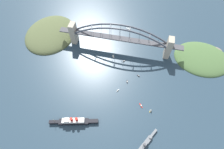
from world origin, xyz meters
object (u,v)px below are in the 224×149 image
(naval_cruiser, at_px, (142,147))
(small_boat_0, at_px, (124,61))
(small_boat_1, at_px, (113,56))
(small_boat_3, at_px, (138,76))
(ocean_liner, at_px, (74,121))
(harbor_arch_bridge, at_px, (120,39))
(small_boat_6, at_px, (141,106))
(small_boat_2, at_px, (118,90))
(small_boat_5, at_px, (127,82))
(small_boat_4, at_px, (151,110))
(seaplane_taxiing_near_bridge, at_px, (128,29))

(naval_cruiser, height_order, small_boat_0, naval_cruiser)
(small_boat_0, relative_size, small_boat_1, 0.83)
(small_boat_0, height_order, small_boat_3, small_boat_3)
(ocean_liner, bearing_deg, harbor_arch_bridge, -103.57)
(small_boat_6, bearing_deg, naval_cruiser, 98.42)
(small_boat_0, relative_size, small_boat_2, 1.11)
(harbor_arch_bridge, xyz_separation_m, naval_cruiser, (-77.60, 206.02, -26.01))
(small_boat_1, xyz_separation_m, small_boat_2, (-25.87, 81.62, -3.61))
(small_boat_3, relative_size, small_boat_6, 0.69)
(harbor_arch_bridge, distance_m, small_boat_2, 114.64)
(harbor_arch_bridge, relative_size, small_boat_5, 32.69)
(small_boat_0, xyz_separation_m, small_boat_4, (-68.02, 103.42, 2.77))
(small_boat_5, distance_m, small_boat_6, 57.40)
(small_boat_4, xyz_separation_m, small_boat_6, (18.79, -6.44, -2.81))
(harbor_arch_bridge, distance_m, small_boat_4, 164.77)
(small_boat_2, relative_size, small_boat_5, 0.86)
(harbor_arch_bridge, relative_size, small_boat_4, 35.25)
(small_boat_1, bearing_deg, naval_cruiser, 115.67)
(small_boat_1, distance_m, small_boat_6, 128.13)
(seaplane_taxiing_near_bridge, bearing_deg, small_boat_6, 105.93)
(seaplane_taxiing_near_bridge, xyz_separation_m, small_boat_0, (-7.28, 101.05, -1.25))
(small_boat_4, bearing_deg, harbor_arch_bridge, -58.33)
(harbor_arch_bridge, xyz_separation_m, small_boat_6, (-66.66, 132.10, -28.44))
(seaplane_taxiing_near_bridge, relative_size, small_boat_0, 1.36)
(harbor_arch_bridge, height_order, small_boat_5, harbor_arch_bridge)
(naval_cruiser, distance_m, seaplane_taxiing_near_bridge, 280.20)
(seaplane_taxiing_near_bridge, bearing_deg, small_boat_3, 108.03)
(small_boat_4, height_order, small_boat_6, small_boat_4)
(ocean_liner, height_order, small_boat_5, ocean_liner)
(small_boat_1, bearing_deg, small_boat_3, 147.63)
(ocean_liner, height_order, small_boat_0, ocean_liner)
(ocean_liner, distance_m, small_boat_4, 140.11)
(small_boat_6, bearing_deg, small_boat_5, -53.66)
(ocean_liner, relative_size, small_boat_5, 10.28)
(harbor_arch_bridge, height_order, small_boat_6, harbor_arch_bridge)
(ocean_liner, distance_m, small_boat_0, 165.73)
(small_boat_2, distance_m, small_boat_5, 27.95)
(small_boat_0, bearing_deg, small_boat_4, 123.34)
(small_boat_1, xyz_separation_m, small_boat_3, (-61.33, 38.88, -3.54))
(small_boat_2, relative_size, small_boat_4, 0.93)
(harbor_arch_bridge, xyz_separation_m, small_boat_5, (-32.64, 85.86, -28.31))
(ocean_liner, xyz_separation_m, small_boat_2, (-63.39, -78.76, -4.61))
(harbor_arch_bridge, distance_m, small_boat_5, 96.12)
(small_boat_1, bearing_deg, harbor_arch_bridge, -105.87)
(harbor_arch_bridge, bearing_deg, ocean_liner, 76.43)
(small_boat_4, bearing_deg, small_boat_3, -65.89)
(harbor_arch_bridge, relative_size, small_boat_6, 29.10)
(ocean_liner, bearing_deg, seaplane_taxiing_near_bridge, -102.34)
(seaplane_taxiing_near_bridge, bearing_deg, small_boat_4, 110.22)
(ocean_liner, height_order, small_boat_6, ocean_liner)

